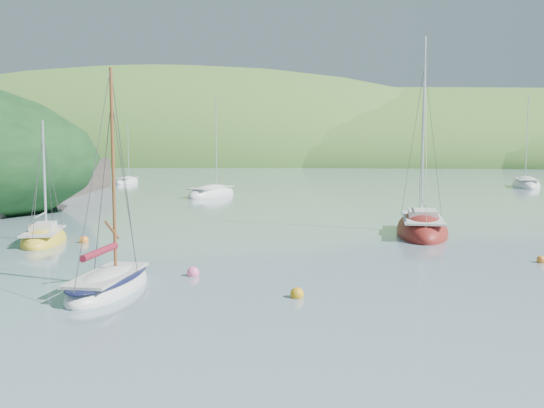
# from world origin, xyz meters

# --- Properties ---
(ground) EXTENTS (700.00, 700.00, 0.00)m
(ground) POSITION_xyz_m (0.00, 0.00, 0.00)
(ground) COLOR slate
(ground) RESTS_ON ground
(shoreline_hills) EXTENTS (690.00, 135.00, 56.00)m
(shoreline_hills) POSITION_xyz_m (-9.66, 172.42, 0.00)
(shoreline_hills) COLOR #396526
(shoreline_hills) RESTS_ON ground
(daysailer_white) EXTENTS (2.01, 5.45, 8.37)m
(daysailer_white) POSITION_xyz_m (-5.60, 1.30, 0.20)
(daysailer_white) COLOR white
(daysailer_white) RESTS_ON ground
(sloop_red) EXTENTS (3.26, 8.43, 12.27)m
(sloop_red) POSITION_xyz_m (6.72, 16.71, 0.23)
(sloop_red) COLOR maroon
(sloop_red) RESTS_ON ground
(sailboat_yellow) EXTENTS (3.52, 5.64, 6.98)m
(sailboat_yellow) POSITION_xyz_m (-13.20, 10.79, 0.17)
(sailboat_yellow) COLOR gold
(sailboat_yellow) RESTS_ON ground
(distant_sloop_a) EXTENTS (4.82, 7.89, 10.63)m
(distant_sloop_a) POSITION_xyz_m (-11.36, 40.22, 0.18)
(distant_sloop_a) COLOR white
(distant_sloop_a) RESTS_ON ground
(distant_sloop_b) EXTENTS (4.19, 8.93, 12.26)m
(distant_sloop_b) POSITION_xyz_m (23.34, 58.39, 0.20)
(distant_sloop_b) COLOR white
(distant_sloop_b) RESTS_ON ground
(distant_sloop_c) EXTENTS (2.19, 6.10, 8.69)m
(distant_sloop_c) POSITION_xyz_m (-27.44, 58.52, 0.16)
(distant_sloop_c) COLOR white
(distant_sloop_c) RESTS_ON ground
(mooring_buoys) EXTENTS (22.75, 10.32, 0.49)m
(mooring_buoys) POSITION_xyz_m (-0.12, 6.31, 0.12)
(mooring_buoys) COLOR orange
(mooring_buoys) RESTS_ON ground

